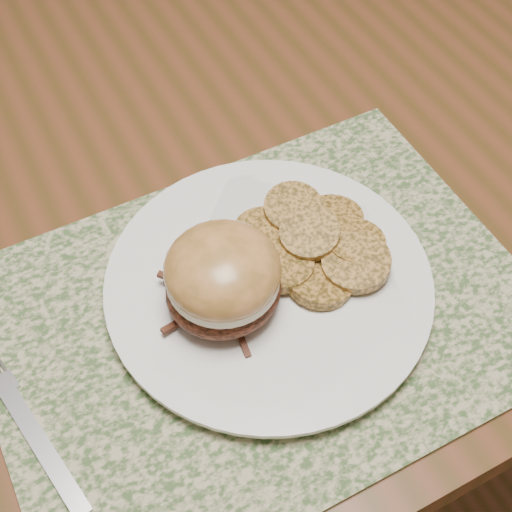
{
  "coord_description": "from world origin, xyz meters",
  "views": [
    {
      "loc": [
        -0.04,
        -0.53,
        1.26
      ],
      "look_at": [
        0.12,
        -0.22,
        0.79
      ],
      "focal_mm": 50.0,
      "sensor_mm": 36.0,
      "label": 1
    }
  ],
  "objects_px": {
    "pork_sandwich": "(223,278)",
    "fork": "(29,425)",
    "dining_table": "(64,213)",
    "dinner_plate": "(269,284)"
  },
  "relations": [
    {
      "from": "pork_sandwich",
      "to": "fork",
      "type": "relative_size",
      "value": 0.7
    },
    {
      "from": "dinner_plate",
      "to": "fork",
      "type": "distance_m",
      "value": 0.22
    },
    {
      "from": "dining_table",
      "to": "fork",
      "type": "xyz_separation_m",
      "value": [
        -0.1,
        -0.26,
        0.09
      ]
    },
    {
      "from": "dining_table",
      "to": "fork",
      "type": "height_order",
      "value": "fork"
    },
    {
      "from": "dinner_plate",
      "to": "pork_sandwich",
      "type": "relative_size",
      "value": 2.24
    },
    {
      "from": "fork",
      "to": "dining_table",
      "type": "bearing_deg",
      "value": 59.73
    },
    {
      "from": "pork_sandwich",
      "to": "fork",
      "type": "bearing_deg",
      "value": 171.61
    },
    {
      "from": "pork_sandwich",
      "to": "fork",
      "type": "xyz_separation_m",
      "value": [
        -0.18,
        -0.02,
        -0.05
      ]
    },
    {
      "from": "dining_table",
      "to": "pork_sandwich",
      "type": "height_order",
      "value": "pork_sandwich"
    },
    {
      "from": "pork_sandwich",
      "to": "dinner_plate",
      "type": "bearing_deg",
      "value": -11.67
    }
  ]
}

